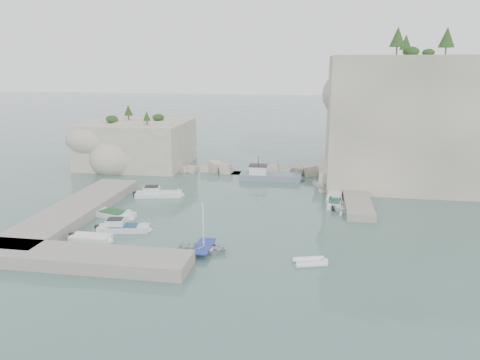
% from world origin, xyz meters
% --- Properties ---
extents(ground, '(400.00, 400.00, 0.00)m').
position_xyz_m(ground, '(0.00, 0.00, 0.00)').
color(ground, '#476A62').
rests_on(ground, ground).
extents(cliff_east, '(26.00, 22.00, 17.00)m').
position_xyz_m(cliff_east, '(23.00, 23.00, 8.50)').
color(cliff_east, beige).
rests_on(cliff_east, ground).
extents(cliff_terrace, '(8.00, 10.00, 2.50)m').
position_xyz_m(cliff_terrace, '(13.00, 18.00, 1.25)').
color(cliff_terrace, beige).
rests_on(cliff_terrace, ground).
extents(outcrop_west, '(16.00, 14.00, 7.00)m').
position_xyz_m(outcrop_west, '(-20.00, 25.00, 3.50)').
color(outcrop_west, beige).
rests_on(outcrop_west, ground).
extents(quay_west, '(5.00, 24.00, 1.10)m').
position_xyz_m(quay_west, '(-17.00, -1.00, 0.55)').
color(quay_west, '#9E9689').
rests_on(quay_west, ground).
extents(quay_south, '(18.00, 4.00, 1.10)m').
position_xyz_m(quay_south, '(-10.00, -12.50, 0.55)').
color(quay_south, '#9E9689').
rests_on(quay_south, ground).
extents(ledge_east, '(3.00, 16.00, 0.80)m').
position_xyz_m(ledge_east, '(13.50, 10.00, 0.40)').
color(ledge_east, '#9E9689').
rests_on(ledge_east, ground).
extents(breakwater, '(28.00, 3.00, 1.40)m').
position_xyz_m(breakwater, '(-1.00, 22.00, 0.70)').
color(breakwater, beige).
rests_on(breakwater, ground).
extents(motorboat_d, '(5.66, 2.61, 1.40)m').
position_xyz_m(motorboat_d, '(-9.89, -4.54, 0.00)').
color(motorboat_d, silver).
rests_on(motorboat_d, ground).
extents(motorboat_c, '(5.66, 3.41, 0.70)m').
position_xyz_m(motorboat_c, '(-12.76, -0.48, 0.00)').
color(motorboat_c, silver).
rests_on(motorboat_c, ground).
extents(motorboat_a, '(6.45, 3.18, 1.40)m').
position_xyz_m(motorboat_a, '(-10.57, 7.88, 0.00)').
color(motorboat_a, silver).
rests_on(motorboat_a, ground).
extents(motorboat_e, '(4.08, 1.71, 0.70)m').
position_xyz_m(motorboat_e, '(-11.82, -7.48, 0.00)').
color(motorboat_e, white).
rests_on(motorboat_e, ground).
extents(rowboat, '(4.26, 3.04, 0.88)m').
position_xyz_m(rowboat, '(-0.84, -8.22, 0.00)').
color(rowboat, silver).
rests_on(rowboat, ground).
extents(inflatable_dinghy, '(3.16, 2.17, 0.44)m').
position_xyz_m(inflatable_dinghy, '(8.42, -9.30, 0.00)').
color(inflatable_dinghy, silver).
rests_on(inflatable_dinghy, ground).
extents(tender_east_a, '(3.70, 3.50, 1.53)m').
position_xyz_m(tender_east_a, '(11.76, 4.99, 0.00)').
color(tender_east_a, white).
rests_on(tender_east_a, ground).
extents(tender_east_b, '(1.85, 4.32, 0.70)m').
position_xyz_m(tender_east_b, '(10.88, 7.47, 0.00)').
color(tender_east_b, white).
rests_on(tender_east_b, ground).
extents(tender_east_c, '(2.13, 5.46, 0.70)m').
position_xyz_m(tender_east_c, '(10.90, 10.13, 0.00)').
color(tender_east_c, silver).
rests_on(tender_east_c, ground).
extents(tender_east_d, '(4.68, 2.03, 1.77)m').
position_xyz_m(tender_east_d, '(10.44, 13.66, 0.00)').
color(tender_east_d, silver).
rests_on(tender_east_d, ground).
extents(work_boat, '(9.45, 3.12, 2.20)m').
position_xyz_m(work_boat, '(2.19, 18.62, 0.00)').
color(work_boat, slate).
rests_on(work_boat, ground).
extents(rowboat_mast, '(0.10, 0.10, 4.20)m').
position_xyz_m(rowboat_mast, '(-0.84, -8.22, 2.54)').
color(rowboat_mast, white).
rests_on(rowboat_mast, rowboat).
extents(vegetation, '(53.48, 13.88, 13.40)m').
position_xyz_m(vegetation, '(17.83, 24.40, 17.93)').
color(vegetation, '#1E4219').
rests_on(vegetation, ground).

